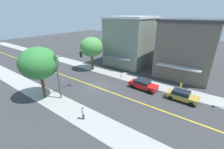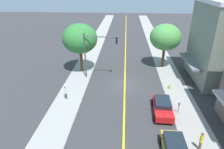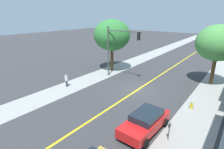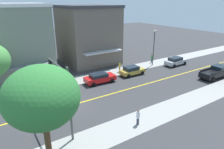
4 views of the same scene
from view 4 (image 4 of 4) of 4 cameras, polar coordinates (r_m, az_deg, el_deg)
ground_plane at (r=24.07m, az=-12.00°, el=-8.71°), size 140.00×140.00×0.00m
sidewalk_left at (r=30.04m, az=-16.88°, el=-3.13°), size 3.35×126.00×0.01m
sidewalk_right at (r=18.76m, az=-3.81°, el=-17.53°), size 3.35×126.00×0.01m
road_centerline_stripe at (r=24.07m, az=-12.00°, el=-8.71°), size 0.20×126.00×0.00m
pale_office_building at (r=36.03m, az=-25.65°, el=8.92°), size 12.22×9.51×11.20m
corner_shop_building at (r=39.74m, az=-6.94°, el=11.34°), size 11.73×9.85×10.80m
street_tree_left_near at (r=14.60m, az=-19.41°, el=-6.14°), size 5.31×5.31×7.55m
fire_hydrant at (r=29.37m, az=-14.79°, el=-2.68°), size 0.44×0.24×0.76m
parking_meter at (r=31.04m, az=-5.20°, el=0.13°), size 0.12×0.18×1.27m
traffic_light_mast at (r=17.81m, az=-13.90°, el=-3.57°), size 5.04×0.32×6.74m
street_lamp at (r=37.86m, az=11.91°, el=8.53°), size 0.70×0.36×6.59m
red_sedan_left_curb at (r=29.63m, az=-3.53°, el=-0.94°), size 2.27×4.70×1.48m
gold_sedan_left_curb at (r=32.88m, az=5.73°, el=1.17°), size 2.08×4.22×1.49m
silver_sedan_left_curb at (r=39.63m, az=17.76°, el=3.67°), size 2.09×4.62×1.56m
black_pickup_truck at (r=35.65m, az=27.56°, el=0.66°), size 2.27×5.82×1.82m
pedestrian_yellow_shirt at (r=34.14m, az=2.21°, el=2.34°), size 0.30×0.30×1.81m
pedestrian_green_shirt at (r=40.11m, az=11.30°, el=4.61°), size 0.32×0.32×1.73m
pedestrian_white_shirt at (r=20.05m, az=7.45°, el=-11.91°), size 0.34×0.34×1.65m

